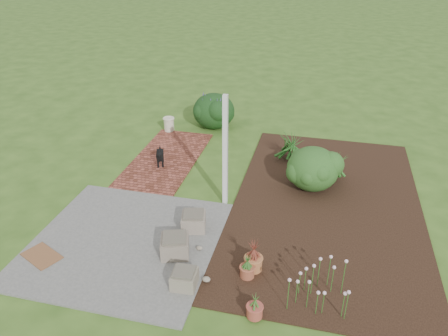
% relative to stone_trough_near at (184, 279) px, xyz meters
% --- Properties ---
extents(ground, '(80.00, 80.00, 0.00)m').
position_rel_stone_trough_near_xyz_m(ground, '(-0.25, 2.61, -0.18)').
color(ground, '#33581B').
rests_on(ground, ground).
extents(concrete_patio, '(3.50, 3.50, 0.04)m').
position_rel_stone_trough_near_xyz_m(concrete_patio, '(-1.50, 0.86, -0.16)').
color(concrete_patio, '#5B5B59').
rests_on(concrete_patio, ground).
extents(brick_path, '(1.60, 3.50, 0.04)m').
position_rel_stone_trough_near_xyz_m(brick_path, '(-1.95, 4.36, -0.16)').
color(brick_path, '#5A291C').
rests_on(brick_path, ground).
extents(garden_bed, '(4.00, 7.00, 0.03)m').
position_rel_stone_trough_near_xyz_m(garden_bed, '(2.25, 3.11, -0.16)').
color(garden_bed, black).
rests_on(garden_bed, ground).
extents(veranda_post, '(0.10, 0.10, 2.50)m').
position_rel_stone_trough_near_xyz_m(veranda_post, '(0.05, 2.71, 1.07)').
color(veranda_post, white).
rests_on(veranda_post, ground).
extents(stone_trough_near, '(0.43, 0.43, 0.27)m').
position_rel_stone_trough_near_xyz_m(stone_trough_near, '(0.00, 0.00, 0.00)').
color(stone_trough_near, '#756B5B').
rests_on(stone_trough_near, concrete_patio).
extents(stone_trough_mid, '(0.63, 0.63, 0.34)m').
position_rel_stone_trough_near_xyz_m(stone_trough_mid, '(-0.43, 0.75, 0.03)').
color(stone_trough_mid, '#706553').
rests_on(stone_trough_mid, concrete_patio).
extents(stone_trough_far, '(0.57, 0.57, 0.31)m').
position_rel_stone_trough_near_xyz_m(stone_trough_far, '(-0.33, 1.58, 0.02)').
color(stone_trough_far, '#706354').
rests_on(stone_trough_far, concrete_patio).
extents(coir_doormat, '(0.84, 0.72, 0.02)m').
position_rel_stone_trough_near_xyz_m(coir_doormat, '(-2.79, 0.08, -0.13)').
color(coir_doormat, brown).
rests_on(coir_doormat, concrete_patio).
extents(black_dog, '(0.30, 0.56, 0.49)m').
position_rel_stone_trough_near_xyz_m(black_dog, '(-1.94, 3.93, 0.16)').
color(black_dog, black).
rests_on(black_dog, brick_path).
extents(cream_ceramic_urn, '(0.37, 0.37, 0.40)m').
position_rel_stone_trough_near_xyz_m(cream_ceramic_urn, '(-2.50, 6.09, 0.06)').
color(cream_ceramic_urn, beige).
rests_on(cream_ceramic_urn, brick_path).
extents(evergreen_shrub, '(1.35, 1.35, 1.01)m').
position_rel_stone_trough_near_xyz_m(evergreen_shrub, '(1.85, 3.80, 0.36)').
color(evergreen_shrub, '#0F3B12').
rests_on(evergreen_shrub, garden_bed).
extents(agapanthus_clump_back, '(1.22, 1.22, 0.87)m').
position_rel_stone_trough_near_xyz_m(agapanthus_clump_back, '(2.29, 4.27, 0.29)').
color(agapanthus_clump_back, '#154313').
rests_on(agapanthus_clump_back, garden_bed).
extents(agapanthus_clump_front, '(1.14, 1.14, 0.85)m').
position_rel_stone_trough_near_xyz_m(agapanthus_clump_front, '(1.19, 5.09, 0.28)').
color(agapanthus_clump_front, '#10360F').
rests_on(agapanthus_clump_front, garden_bed).
extents(pink_flower_patch, '(1.34, 1.34, 0.69)m').
position_rel_stone_trough_near_xyz_m(pink_flower_patch, '(2.17, 0.35, 0.20)').
color(pink_flower_patch, '#113D0F').
rests_on(pink_flower_patch, garden_bed).
extents(terracotta_pot_bronze, '(0.41, 0.41, 0.26)m').
position_rel_stone_trough_near_xyz_m(terracotta_pot_bronze, '(1.05, 0.69, -0.02)').
color(terracotta_pot_bronze, '#B26B3C').
rests_on(terracotta_pot_bronze, garden_bed).
extents(terracotta_pot_small_left, '(0.32, 0.32, 0.21)m').
position_rel_stone_trough_near_xyz_m(terracotta_pot_small_left, '(0.98, 0.48, -0.04)').
color(terracotta_pot_small_left, '#9C4F34').
rests_on(terracotta_pot_small_left, garden_bed).
extents(terracotta_pot_small_right, '(0.25, 0.25, 0.21)m').
position_rel_stone_trough_near_xyz_m(terracotta_pot_small_right, '(1.26, -0.37, -0.04)').
color(terracotta_pot_small_right, '#A34537').
rests_on(terracotta_pot_small_right, garden_bed).
extents(purple_flowering_bush, '(1.37, 1.37, 1.07)m').
position_rel_stone_trough_near_xyz_m(purple_flowering_bush, '(-1.30, 6.79, 0.36)').
color(purple_flowering_bush, black).
rests_on(purple_flowering_bush, ground).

